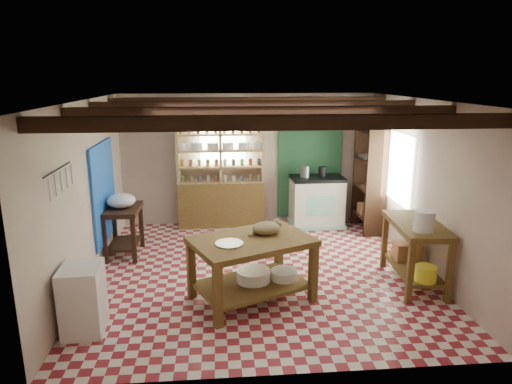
{
  "coord_description": "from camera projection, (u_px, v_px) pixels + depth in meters",
  "views": [
    {
      "loc": [
        -0.63,
        -6.47,
        2.95
      ],
      "look_at": [
        -0.03,
        0.3,
        1.2
      ],
      "focal_mm": 32.0,
      "sensor_mm": 36.0,
      "label": 1
    }
  ],
  "objects": [
    {
      "name": "tall_rack",
      "position": [
        370.0,
        180.0,
        8.71
      ],
      "size": [
        0.4,
        0.86,
        2.0
      ],
      "primitive_type": "cube",
      "color": "#311C11",
      "rests_on": "floor"
    },
    {
      "name": "white_bucket",
      "position": [
        424.0,
        221.0,
        6.06
      ],
      "size": [
        0.3,
        0.3,
        0.28
      ],
      "primitive_type": "cylinder",
      "rotation": [
        0.0,
        0.0,
        -0.07
      ],
      "color": "white",
      "rests_on": "right_counter"
    },
    {
      "name": "ceiling",
      "position": [
        260.0,
        100.0,
        6.38
      ],
      "size": [
        5.0,
        5.0,
        0.02
      ],
      "primitive_type": "cube",
      "color": "#4B4B51",
      "rests_on": "wall_back"
    },
    {
      "name": "yellow_tub",
      "position": [
        426.0,
        274.0,
        6.14
      ],
      "size": [
        0.31,
        0.31,
        0.21
      ],
      "primitive_type": "cylinder",
      "rotation": [
        0.0,
        0.0,
        -0.07
      ],
      "color": "yellow",
      "rests_on": "right_counter"
    },
    {
      "name": "basin_small",
      "position": [
        284.0,
        275.0,
        6.24
      ],
      "size": [
        0.48,
        0.48,
        0.13
      ],
      "primitive_type": "cylinder",
      "rotation": [
        0.0,
        0.0,
        0.41
      ],
      "color": "white",
      "rests_on": "work_table"
    },
    {
      "name": "kettle_left",
      "position": [
        305.0,
        171.0,
        8.91
      ],
      "size": [
        0.2,
        0.2,
        0.22
      ],
      "primitive_type": "cylinder",
      "rotation": [
        0.0,
        0.0,
        0.02
      ],
      "color": "#A5A6AD",
      "rests_on": "stove"
    },
    {
      "name": "green_wall_patch",
      "position": [
        310.0,
        161.0,
        9.21
      ],
      "size": [
        1.3,
        0.04,
        2.3
      ],
      "primitive_type": "cube",
      "color": "#1F4D2D",
      "rests_on": "wall_back"
    },
    {
      "name": "wall_left",
      "position": [
        86.0,
        194.0,
        6.49
      ],
      "size": [
        0.04,
        5.0,
        2.6
      ],
      "primitive_type": "cube",
      "color": "#C4AF9E",
      "rests_on": "floor"
    },
    {
      "name": "wicker_basket",
      "position": [
        407.0,
        251.0,
        6.86
      ],
      "size": [
        0.4,
        0.33,
        0.26
      ],
      "primitive_type": "cube",
      "rotation": [
        0.0,
        0.0,
        -0.07
      ],
      "color": "#9F6B40",
      "rests_on": "right_counter"
    },
    {
      "name": "prep_table",
      "position": [
        124.0,
        231.0,
        7.59
      ],
      "size": [
        0.58,
        0.83,
        0.83
      ],
      "primitive_type": "cube",
      "rotation": [
        0.0,
        0.0,
        -0.01
      ],
      "color": "#311C11",
      "rests_on": "floor"
    },
    {
      "name": "work_table",
      "position": [
        252.0,
        269.0,
        6.08
      ],
      "size": [
        1.8,
        1.54,
        0.86
      ],
      "primitive_type": "cube",
      "rotation": [
        0.0,
        0.0,
        0.41
      ],
      "color": "brown",
      "rests_on": "floor"
    },
    {
      "name": "ceiling_beams",
      "position": [
        260.0,
        109.0,
        6.41
      ],
      "size": [
        5.0,
        3.8,
        0.15
      ],
      "primitive_type": "cube",
      "color": "#311C11",
      "rests_on": "ceiling"
    },
    {
      "name": "enamel_bowl",
      "position": [
        121.0,
        201.0,
        7.46
      ],
      "size": [
        0.47,
        0.47,
        0.23
      ],
      "primitive_type": "ellipsoid",
      "rotation": [
        0.0,
        0.0,
        -0.01
      ],
      "color": "white",
      "rests_on": "prep_table"
    },
    {
      "name": "kettle_right",
      "position": [
        322.0,
        172.0,
        8.95
      ],
      "size": [
        0.16,
        0.16,
        0.2
      ],
      "primitive_type": "cylinder",
      "rotation": [
        0.0,
        0.0,
        0.02
      ],
      "color": "black",
      "rests_on": "stove"
    },
    {
      "name": "wall_right",
      "position": [
        424.0,
        187.0,
        6.92
      ],
      "size": [
        0.04,
        5.0,
        2.6
      ],
      "primitive_type": "cube",
      "color": "#C4AF9E",
      "rests_on": "floor"
    },
    {
      "name": "pot_rack",
      "position": [
        316.0,
        117.0,
        8.57
      ],
      "size": [
        0.86,
        0.12,
        0.36
      ],
      "primitive_type": "cube",
      "color": "black",
      "rests_on": "ceiling"
    },
    {
      "name": "basin_large",
      "position": [
        253.0,
        275.0,
        6.18
      ],
      "size": [
        0.61,
        0.61,
        0.16
      ],
      "primitive_type": "cylinder",
      "rotation": [
        0.0,
        0.0,
        0.41
      ],
      "color": "white",
      "rests_on": "work_table"
    },
    {
      "name": "floor",
      "position": [
        260.0,
        272.0,
        7.03
      ],
      "size": [
        5.0,
        5.0,
        0.02
      ],
      "primitive_type": "cube",
      "color": "maroon",
      "rests_on": "ground"
    },
    {
      "name": "wall_back",
      "position": [
        248.0,
        160.0,
        9.12
      ],
      "size": [
        5.0,
        0.04,
        2.6
      ],
      "primitive_type": "cube",
      "color": "#C4AF9E",
      "rests_on": "floor"
    },
    {
      "name": "stove",
      "position": [
        316.0,
        201.0,
        9.09
      ],
      "size": [
        1.04,
        0.72,
        1.0
      ],
      "primitive_type": "cube",
      "rotation": [
        0.0,
        0.0,
        0.02
      ],
      "color": "silver",
      "rests_on": "floor"
    },
    {
      "name": "white_cabinet",
      "position": [
        83.0,
        299.0,
        5.32
      ],
      "size": [
        0.48,
        0.56,
        0.81
      ],
      "primitive_type": "cube",
      "rotation": [
        0.0,
        0.0,
        0.05
      ],
      "color": "white",
      "rests_on": "floor"
    },
    {
      "name": "wall_front",
      "position": [
        286.0,
        255.0,
        4.29
      ],
      "size": [
        5.0,
        0.04,
        2.6
      ],
      "primitive_type": "cube",
      "color": "#C4AF9E",
      "rests_on": "floor"
    },
    {
      "name": "steel_tray",
      "position": [
        229.0,
        244.0,
        5.77
      ],
      "size": [
        0.47,
        0.47,
        0.02
      ],
      "primitive_type": "cylinder",
      "rotation": [
        0.0,
        0.0,
        0.41
      ],
      "color": "#A5A6AD",
      "rests_on": "work_table"
    },
    {
      "name": "window_right",
      "position": [
        398.0,
        167.0,
        7.86
      ],
      "size": [
        0.02,
        1.3,
        1.2
      ],
      "primitive_type": "cube",
      "color": "silver",
      "rests_on": "wall_right"
    },
    {
      "name": "blue_wall_patch",
      "position": [
        104.0,
        192.0,
        7.41
      ],
      "size": [
        0.04,
        1.4,
        1.6
      ],
      "primitive_type": "cube",
      "color": "blue",
      "rests_on": "wall_left"
    },
    {
      "name": "cat",
      "position": [
        266.0,
        228.0,
        6.11
      ],
      "size": [
        0.48,
        0.46,
        0.17
      ],
      "primitive_type": "ellipsoid",
      "rotation": [
        0.0,
        0.0,
        0.59
      ],
      "color": "#9C8A5A",
      "rests_on": "work_table"
    },
    {
      "name": "right_counter",
      "position": [
        415.0,
        253.0,
        6.55
      ],
      "size": [
        0.74,
        1.33,
        0.92
      ],
      "primitive_type": "cube",
      "rotation": [
        0.0,
        0.0,
        -0.07
      ],
      "color": "brown",
      "rests_on": "floor"
    },
    {
      "name": "utensil_rail",
      "position": [
        59.0,
        180.0,
        5.22
      ],
      "size": [
        0.06,
        0.9,
        0.28
      ],
      "primitive_type": "cube",
      "color": "black",
      "rests_on": "wall_left"
    },
    {
      "name": "window_back",
      "position": [
        223.0,
        140.0,
        8.96
      ],
      "size": [
        0.9,
        0.02,
        0.8
      ],
      "primitive_type": "cube",
      "color": "silver",
      "rests_on": "wall_back"
    },
    {
      "name": "shelving_unit",
      "position": [
        221.0,
        172.0,
        8.94
      ],
      "size": [
        1.7,
        0.34,
        2.2
      ],
      "primitive_type": "cube",
      "color": "tan",
      "rests_on": "floor"
    }
  ]
}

